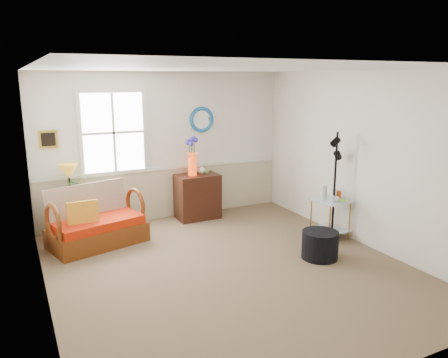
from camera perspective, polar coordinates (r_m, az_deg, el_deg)
name	(u,v)px	position (r m, az deg, el deg)	size (l,w,h in m)	color
floor	(229,268)	(5.97, 0.63, -11.56)	(4.50, 5.00, 0.01)	brown
ceiling	(229,68)	(5.43, 0.70, 14.27)	(4.50, 5.00, 0.01)	white
walls	(229,173)	(5.55, 0.67, 0.73)	(4.51, 5.01, 2.60)	silver
wainscot	(167,193)	(7.98, -7.47, -1.84)	(4.46, 0.02, 0.90)	tan
chair_rail	(166,168)	(7.86, -7.55, 1.45)	(4.46, 0.04, 0.06)	silver
window	(114,133)	(7.52, -14.23, 5.89)	(1.14, 0.06, 1.44)	white
picture	(48,139)	(7.39, -21.99, 4.84)	(0.28, 0.03, 0.28)	gold
mirror	(201,120)	(8.00, -2.96, 7.76)	(0.47, 0.47, 0.07)	#1A69A8
loveseat	(97,216)	(6.89, -16.31, -4.69)	(1.37, 0.78, 0.90)	#63270C
throw_pillow	(83,216)	(6.73, -17.93, -4.63)	(0.44, 0.11, 0.44)	orange
lamp_stand	(70,216)	(7.49, -19.48, -4.57)	(0.35, 0.35, 0.63)	#34150C
table_lamp	(69,181)	(7.36, -19.56, -0.21)	(0.29, 0.29, 0.53)	#B47F1F
potted_plant	(76,187)	(7.43, -18.73, -1.05)	(0.32, 0.35, 0.28)	#52803E
cabinet	(197,196)	(7.89, -3.49, -2.28)	(0.75, 0.48, 0.80)	#34150C
flower_vase	(192,157)	(7.68, -4.17, 2.92)	(0.20, 0.20, 0.67)	#E83D0E
side_table	(330,219)	(7.11, 13.69, -5.10)	(0.50, 0.50, 0.63)	#B5802F
tabletop_items	(333,192)	(7.02, 14.03, -1.70)	(0.38, 0.38, 0.23)	silver
floor_lamp	(335,186)	(7.01, 14.24, -0.88)	(0.24, 0.24, 1.69)	black
ottoman	(320,245)	(6.35, 12.42, -8.39)	(0.51, 0.51, 0.39)	black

